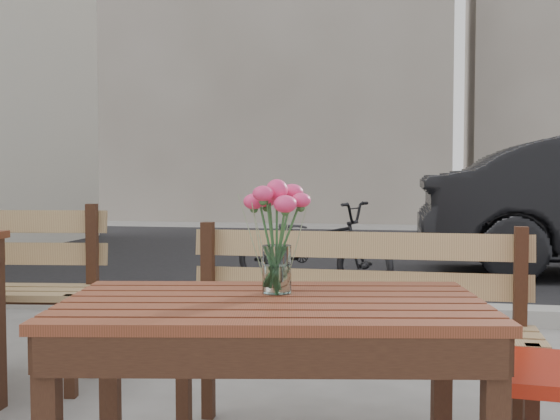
# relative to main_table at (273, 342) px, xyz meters

# --- Properties ---
(street) EXTENTS (30.00, 8.12, 0.12)m
(street) POSITION_rel_main_table_xyz_m (0.21, 5.25, -0.56)
(street) COLOR black
(street) RESTS_ON ground
(backdrop_buildings) EXTENTS (15.50, 4.00, 8.00)m
(backdrop_buildings) POSITION_rel_main_table_xyz_m (0.38, 14.58, 3.01)
(backdrop_buildings) COLOR gray
(backdrop_buildings) RESTS_ON ground
(main_table) EXTENTS (1.24, 0.85, 0.71)m
(main_table) POSITION_rel_main_table_xyz_m (0.00, 0.00, 0.00)
(main_table) COLOR #5E2E18
(main_table) RESTS_ON ground
(main_bench) EXTENTS (1.40, 0.43, 0.86)m
(main_bench) POSITION_rel_main_table_xyz_m (0.16, 0.91, -0.07)
(main_bench) COLOR #A17E53
(main_bench) RESTS_ON ground
(main_vase) EXTENTS (0.18, 0.18, 0.33)m
(main_vase) POSITION_rel_main_table_xyz_m (-0.01, 0.11, 0.32)
(main_vase) COLOR white
(main_vase) RESTS_ON main_table
(bicycle) EXTENTS (1.63, 1.01, 0.81)m
(bicycle) POSITION_rel_main_table_xyz_m (-0.49, 4.31, -0.19)
(bicycle) COLOR black
(bicycle) RESTS_ON ground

